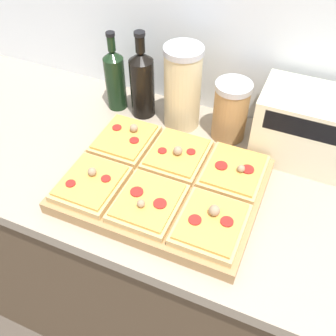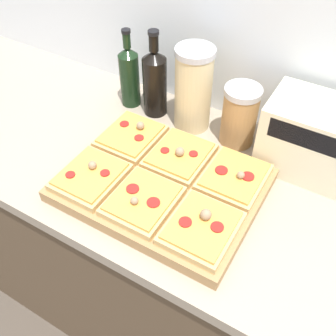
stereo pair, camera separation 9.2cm
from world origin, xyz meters
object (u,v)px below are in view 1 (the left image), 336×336
Objects in this scene: cutting_board at (164,185)px; grain_jar_short at (231,111)px; grain_jar_tall at (183,88)px; olive_oil_bottle at (115,78)px; toaster_oven at (306,127)px; wine_bottle at (142,83)px.

cutting_board is 2.72× the size of grain_jar_short.
cutting_board is 0.32m from grain_jar_tall.
olive_oil_bottle is 0.61m from toaster_oven.
grain_jar_short is (0.16, 0.00, -0.04)m from grain_jar_tall.
grain_jar_short is at bearing 0.00° from olive_oil_bottle.
wine_bottle reaches higher than toaster_oven.
grain_jar_tall reaches higher than cutting_board.
cutting_board is 1.74× the size of toaster_oven.
grain_jar_short is 0.64× the size of toaster_oven.
cutting_board is 1.92× the size of grain_jar_tall.
cutting_board is 0.43m from olive_oil_bottle.
grain_jar_tall is (-0.06, 0.29, 0.12)m from cutting_board.
wine_bottle reaches higher than cutting_board.
olive_oil_bottle is at bearing -180.00° from grain_jar_tall.
toaster_oven is at bearing -0.20° from grain_jar_tall.
wine_bottle is at bearing 0.00° from olive_oil_bottle.
wine_bottle is 1.51× the size of grain_jar_short.
olive_oil_bottle is at bearing -180.00° from wine_bottle.
wine_bottle reaches higher than grain_jar_short.
olive_oil_bottle is at bearing 135.90° from cutting_board.
wine_bottle is 1.07× the size of grain_jar_tall.
wine_bottle is 0.51m from toaster_oven.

